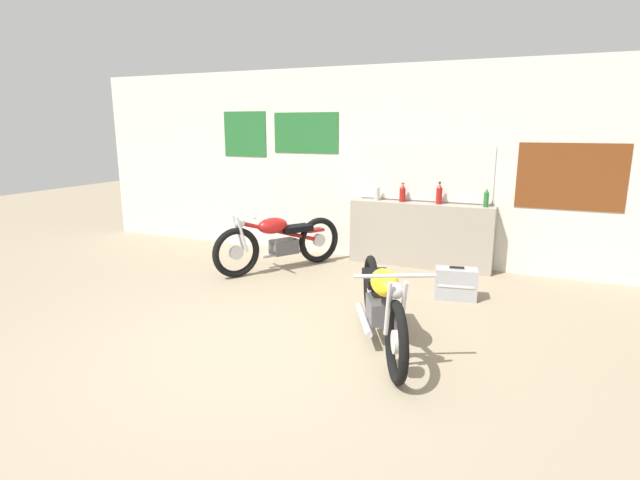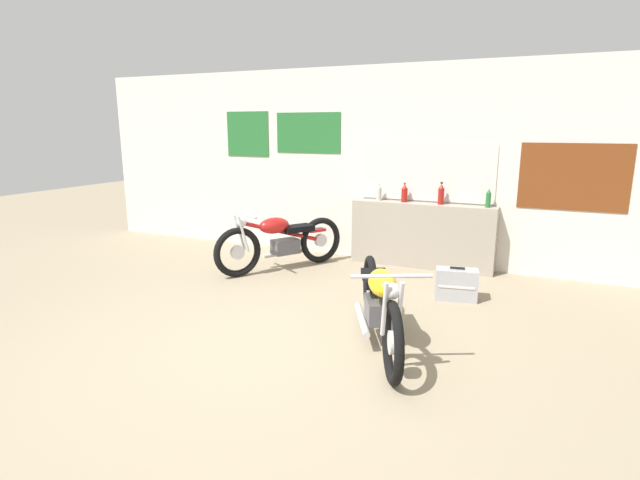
{
  "view_description": "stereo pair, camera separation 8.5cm",
  "coord_description": "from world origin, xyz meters",
  "px_view_note": "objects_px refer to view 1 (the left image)",
  "views": [
    {
      "loc": [
        2.13,
        -3.55,
        1.95
      ],
      "look_at": [
        -0.06,
        1.48,
        0.7
      ],
      "focal_mm": 28.0,
      "sensor_mm": 36.0,
      "label": 1
    },
    {
      "loc": [
        2.21,
        -3.52,
        1.95
      ],
      "look_at": [
        -0.06,
        1.48,
        0.7
      ],
      "focal_mm": 28.0,
      "sensor_mm": 36.0,
      "label": 2
    }
  ],
  "objects_px": {
    "bottle_center": "(439,194)",
    "bottle_right_center": "(486,198)",
    "bottle_leftmost": "(377,193)",
    "hard_case_silver": "(456,284)",
    "motorcycle_red": "(280,241)",
    "motorcycle_yellow": "(381,302)",
    "bottle_left_center": "(403,193)"
  },
  "relations": [
    {
      "from": "bottle_left_center",
      "to": "motorcycle_red",
      "type": "bearing_deg",
      "value": -146.33
    },
    {
      "from": "bottle_left_center",
      "to": "bottle_right_center",
      "type": "height_order",
      "value": "bottle_left_center"
    },
    {
      "from": "bottle_left_center",
      "to": "motorcycle_yellow",
      "type": "height_order",
      "value": "bottle_left_center"
    },
    {
      "from": "bottle_leftmost",
      "to": "motorcycle_red",
      "type": "distance_m",
      "value": 1.58
    },
    {
      "from": "bottle_left_center",
      "to": "motorcycle_yellow",
      "type": "distance_m",
      "value": 2.9
    },
    {
      "from": "bottle_leftmost",
      "to": "motorcycle_red",
      "type": "xyz_separation_m",
      "value": [
        -1.09,
        -0.97,
        -0.61
      ]
    },
    {
      "from": "bottle_center",
      "to": "bottle_leftmost",
      "type": "bearing_deg",
      "value": 179.47
    },
    {
      "from": "bottle_left_center",
      "to": "bottle_leftmost",
      "type": "bearing_deg",
      "value": -179.44
    },
    {
      "from": "bottle_leftmost",
      "to": "bottle_center",
      "type": "bearing_deg",
      "value": -0.53
    },
    {
      "from": "bottle_leftmost",
      "to": "bottle_right_center",
      "type": "relative_size",
      "value": 0.94
    },
    {
      "from": "bottle_leftmost",
      "to": "bottle_right_center",
      "type": "xyz_separation_m",
      "value": [
        1.51,
        -0.02,
        0.01
      ]
    },
    {
      "from": "bottle_right_center",
      "to": "motorcycle_yellow",
      "type": "bearing_deg",
      "value": -102.16
    },
    {
      "from": "bottle_center",
      "to": "hard_case_silver",
      "type": "distance_m",
      "value": 1.57
    },
    {
      "from": "bottle_left_center",
      "to": "bottle_center",
      "type": "relative_size",
      "value": 0.88
    },
    {
      "from": "bottle_left_center",
      "to": "hard_case_silver",
      "type": "distance_m",
      "value": 1.79
    },
    {
      "from": "bottle_leftmost",
      "to": "hard_case_silver",
      "type": "relative_size",
      "value": 0.5
    },
    {
      "from": "bottle_left_center",
      "to": "hard_case_silver",
      "type": "height_order",
      "value": "bottle_left_center"
    },
    {
      "from": "bottle_leftmost",
      "to": "motorcycle_yellow",
      "type": "relative_size",
      "value": 0.14
    },
    {
      "from": "motorcycle_red",
      "to": "motorcycle_yellow",
      "type": "bearing_deg",
      "value": -42.09
    },
    {
      "from": "bottle_leftmost",
      "to": "bottle_right_center",
      "type": "bearing_deg",
      "value": -0.77
    },
    {
      "from": "bottle_leftmost",
      "to": "bottle_center",
      "type": "height_order",
      "value": "bottle_center"
    },
    {
      "from": "bottle_leftmost",
      "to": "motorcycle_red",
      "type": "bearing_deg",
      "value": -138.27
    },
    {
      "from": "bottle_left_center",
      "to": "bottle_right_center",
      "type": "bearing_deg",
      "value": -1.21
    },
    {
      "from": "bottle_leftmost",
      "to": "hard_case_silver",
      "type": "height_order",
      "value": "bottle_leftmost"
    },
    {
      "from": "bottle_center",
      "to": "bottle_right_center",
      "type": "height_order",
      "value": "bottle_center"
    },
    {
      "from": "bottle_leftmost",
      "to": "bottle_left_center",
      "type": "height_order",
      "value": "bottle_left_center"
    },
    {
      "from": "bottle_center",
      "to": "hard_case_silver",
      "type": "height_order",
      "value": "bottle_center"
    },
    {
      "from": "motorcycle_yellow",
      "to": "hard_case_silver",
      "type": "distance_m",
      "value": 1.62
    },
    {
      "from": "bottle_right_center",
      "to": "hard_case_silver",
      "type": "bearing_deg",
      "value": -97.43
    },
    {
      "from": "bottle_left_center",
      "to": "hard_case_silver",
      "type": "xyz_separation_m",
      "value": [
        0.98,
        -1.24,
        -0.85
      ]
    },
    {
      "from": "bottle_leftmost",
      "to": "hard_case_silver",
      "type": "xyz_separation_m",
      "value": [
        1.35,
        -1.24,
        -0.84
      ]
    },
    {
      "from": "motorcycle_red",
      "to": "hard_case_silver",
      "type": "height_order",
      "value": "motorcycle_red"
    }
  ]
}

